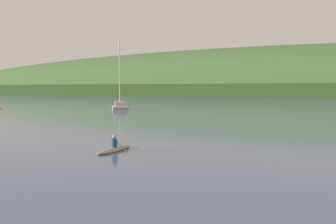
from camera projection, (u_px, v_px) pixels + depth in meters
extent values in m
ellipsoid|color=#476B38|center=(260.00, 96.00, 193.78)|extent=(475.23, 90.18, 44.33)
cube|color=#ADB2BC|center=(120.00, 110.00, 68.07)|extent=(6.40, 6.77, 1.28)
cone|color=#ADB2BC|center=(119.00, 109.00, 71.53)|extent=(2.84, 2.80, 2.24)
cube|color=gold|center=(120.00, 108.00, 68.05)|extent=(6.42, 6.78, 0.12)
cube|color=#BCB299|center=(120.00, 104.00, 68.19)|extent=(3.28, 3.40, 0.72)
cylinder|color=silver|center=(120.00, 71.00, 68.59)|extent=(0.16, 0.16, 11.15)
cylinder|color=silver|center=(120.00, 101.00, 67.04)|extent=(2.55, 2.82, 0.13)
ellipsoid|color=gray|center=(114.00, 150.00, 23.67)|extent=(1.42, 3.58, 0.30)
cylinder|color=navy|center=(114.00, 144.00, 23.65)|extent=(0.38, 0.38, 0.55)
sphere|color=tan|center=(114.00, 137.00, 23.63)|extent=(0.22, 0.22, 0.22)
cylinder|color=olive|center=(120.00, 145.00, 23.63)|extent=(1.23, 0.30, 0.89)
sphere|color=#EA5B19|center=(0.00, 109.00, 70.82)|extent=(0.54, 0.54, 0.54)
cylinder|color=black|center=(0.00, 107.00, 70.81)|extent=(0.04, 0.04, 0.08)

